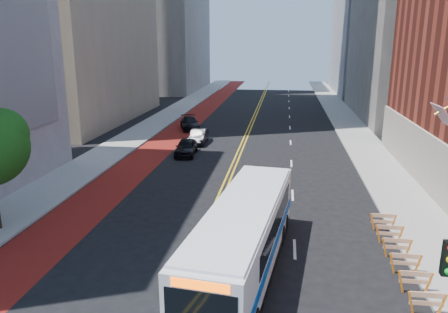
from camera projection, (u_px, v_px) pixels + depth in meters
ground at (171, 312)px, 16.79m from camera, size 160.00×160.00×0.00m
sidewalk_left at (133, 137)px, 47.09m from camera, size 4.00×140.00×0.15m
sidewalk_right at (363, 144)px, 43.90m from camera, size 4.00×140.00×0.15m
bus_lane_paint at (169, 139)px, 46.59m from camera, size 3.60×140.00×0.01m
center_line_inner at (242, 141)px, 45.54m from camera, size 0.14×140.00×0.01m
center_line_outer at (246, 141)px, 45.49m from camera, size 0.14×140.00×0.01m
lane_dashes at (290, 128)px, 52.53m from camera, size 0.14×98.20×0.01m
construction_barriers at (410, 269)px, 18.62m from camera, size 1.42×10.91×1.00m
transit_bus at (244, 237)px, 19.17m from camera, size 4.16×12.53×3.38m
car_a at (186, 147)px, 39.83m from camera, size 1.97×4.40×1.47m
car_b at (199, 136)px, 44.48m from camera, size 1.63×4.36×1.42m
car_c at (190, 123)px, 51.52m from camera, size 3.44×5.29×1.42m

